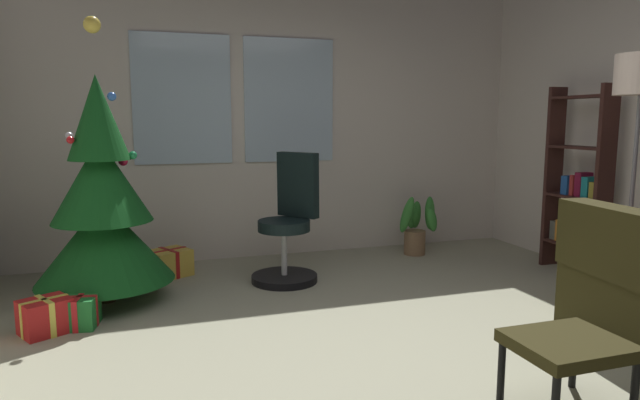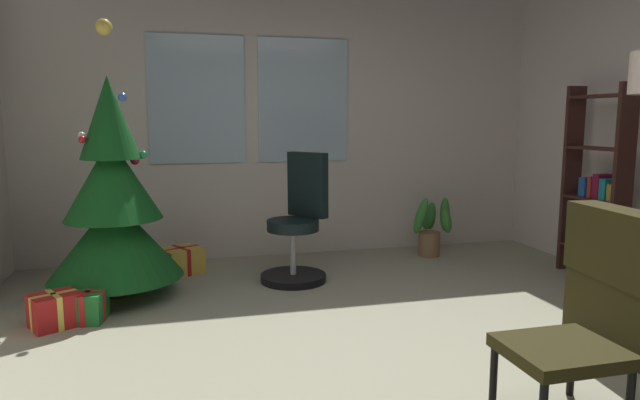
# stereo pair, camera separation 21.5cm
# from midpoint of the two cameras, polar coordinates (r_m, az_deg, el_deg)

# --- Properties ---
(ground_plane) EXTENTS (5.15, 5.66, 0.10)m
(ground_plane) POSITION_cam_midpoint_polar(r_m,az_deg,el_deg) (3.18, 9.94, -18.28)
(ground_plane) COLOR #A1A185
(wall_back_with_windows) EXTENTS (5.15, 0.12, 2.83)m
(wall_back_with_windows) POSITION_cam_midpoint_polar(r_m,az_deg,el_deg) (5.58, -2.23, 8.82)
(wall_back_with_windows) COLOR beige
(wall_back_with_windows) RESTS_ON ground_plane
(footstool) EXTENTS (0.50, 0.43, 0.36)m
(footstool) POSITION_cam_midpoint_polar(r_m,az_deg,el_deg) (2.85, 25.65, -14.27)
(footstool) COLOR #2E2911
(footstool) RESTS_ON ground_plane
(holiday_tree) EXTENTS (1.01, 1.01, 2.09)m
(holiday_tree) POSITION_cam_midpoint_polar(r_m,az_deg,el_deg) (4.43, -19.25, -0.65)
(holiday_tree) COLOR #4C331E
(holiday_tree) RESTS_ON ground_plane
(gift_box_red) EXTENTS (0.37, 0.35, 0.23)m
(gift_box_red) POSITION_cam_midpoint_polar(r_m,az_deg,el_deg) (4.08, -24.38, -10.36)
(gift_box_red) COLOR red
(gift_box_red) RESTS_ON ground_plane
(gift_box_green) EXTENTS (0.25, 0.28, 0.21)m
(gift_box_green) POSITION_cam_midpoint_polar(r_m,az_deg,el_deg) (4.10, -21.43, -10.21)
(gift_box_green) COLOR #1E722D
(gift_box_green) RESTS_ON ground_plane
(gift_box_gold) EXTENTS (0.43, 0.41, 0.24)m
(gift_box_gold) POSITION_cam_midpoint_polar(r_m,az_deg,el_deg) (5.09, -12.96, -6.13)
(gift_box_gold) COLOR gold
(gift_box_gold) RESTS_ON ground_plane
(office_chair) EXTENTS (0.58, 0.58, 1.09)m
(office_chair) POSITION_cam_midpoint_polar(r_m,az_deg,el_deg) (4.71, -1.00, -3.18)
(office_chair) COLOR black
(office_chair) RESTS_ON ground_plane
(bookshelf) EXTENTS (0.18, 0.64, 1.66)m
(bookshelf) POSITION_cam_midpoint_polar(r_m,az_deg,el_deg) (5.34, 27.62, 0.64)
(bookshelf) COLOR #371D19
(bookshelf) RESTS_ON ground_plane
(potted_plant) EXTENTS (0.50, 0.39, 0.63)m
(potted_plant) POSITION_cam_midpoint_polar(r_m,az_deg,el_deg) (5.71, 12.48, -2.86)
(potted_plant) COLOR #876647
(potted_plant) RESTS_ON ground_plane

